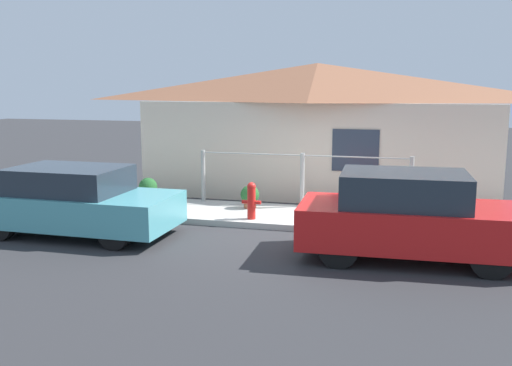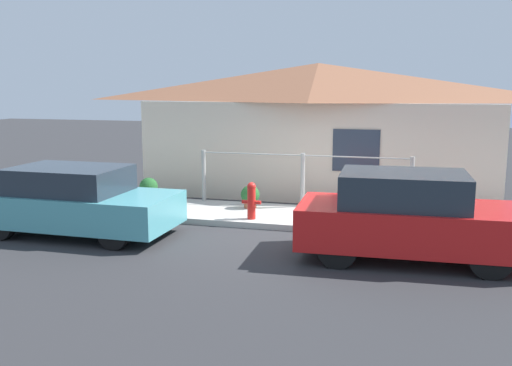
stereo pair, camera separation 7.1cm
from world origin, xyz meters
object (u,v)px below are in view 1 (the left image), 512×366
object	(u,v)px
potted_plant_by_fence	(148,188)
potted_plant_near_hydrant	(250,196)
car_left	(75,201)
fire_hydrant	(251,200)
car_right	(410,217)

from	to	relation	value
potted_plant_by_fence	potted_plant_near_hydrant	bearing A→B (deg)	-4.66
car_left	fire_hydrant	bearing A→B (deg)	27.97
car_left	car_right	world-z (taller)	car_right
fire_hydrant	potted_plant_by_fence	world-z (taller)	fire_hydrant
potted_plant_near_hydrant	fire_hydrant	bearing A→B (deg)	-72.86
car_left	potted_plant_by_fence	world-z (taller)	car_left
car_left	potted_plant_near_hydrant	distance (m)	3.85
car_left	potted_plant_by_fence	xyz separation A→B (m)	(0.19, 2.84, -0.24)
car_right	fire_hydrant	world-z (taller)	car_right
car_right	fire_hydrant	xyz separation A→B (m)	(-3.17, 1.61, -0.20)
car_right	potted_plant_near_hydrant	xyz separation A→B (m)	(-3.48, 2.63, -0.33)
potted_plant_by_fence	fire_hydrant	bearing A→B (deg)	-22.76
car_left	fire_hydrant	distance (m)	3.51
potted_plant_near_hydrant	car_left	bearing A→B (deg)	-136.88
potted_plant_near_hydrant	potted_plant_by_fence	world-z (taller)	potted_plant_by_fence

